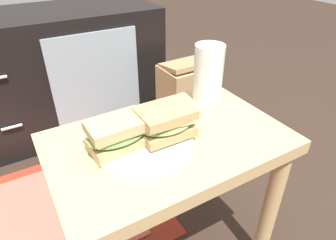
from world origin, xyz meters
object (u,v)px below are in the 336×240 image
at_px(tv_cabinet, 59,72).
at_px(beer_glass, 208,73).
at_px(paper_bag, 187,102).
at_px(sandwich_back, 165,122).
at_px(plate, 143,142).
at_px(sandwich_front, 118,134).

xyz_separation_m(tv_cabinet, beer_glass, (0.27, -0.83, 0.25)).
height_order(tv_cabinet, paper_bag, tv_cabinet).
distance_m(tv_cabinet, sandwich_back, 0.98).
xyz_separation_m(plate, sandwich_back, (0.05, -0.01, 0.04)).
bearing_deg(sandwich_back, sandwich_front, 170.79).
bearing_deg(beer_glass, sandwich_front, -162.29).
bearing_deg(beer_glass, paper_bag, 62.92).
bearing_deg(paper_bag, sandwich_front, -136.25).
relative_size(sandwich_front, sandwich_back, 1.08).
xyz_separation_m(beer_glass, paper_bag, (0.20, 0.39, -0.34)).
xyz_separation_m(tv_cabinet, sandwich_front, (-0.05, -0.93, 0.21)).
xyz_separation_m(sandwich_front, beer_glass, (0.32, 0.10, 0.03)).
relative_size(tv_cabinet, paper_bag, 2.35).
relative_size(tv_cabinet, sandwich_front, 6.67).
xyz_separation_m(tv_cabinet, plate, (0.00, -0.94, 0.17)).
relative_size(sandwich_back, paper_bag, 0.33).
relative_size(sandwich_back, beer_glass, 0.84).
bearing_deg(beer_glass, plate, -157.25).
distance_m(tv_cabinet, paper_bag, 0.65).
bearing_deg(sandwich_back, paper_bag, 51.43).
height_order(tv_cabinet, sandwich_back, tv_cabinet).
bearing_deg(sandwich_back, plate, 170.79).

